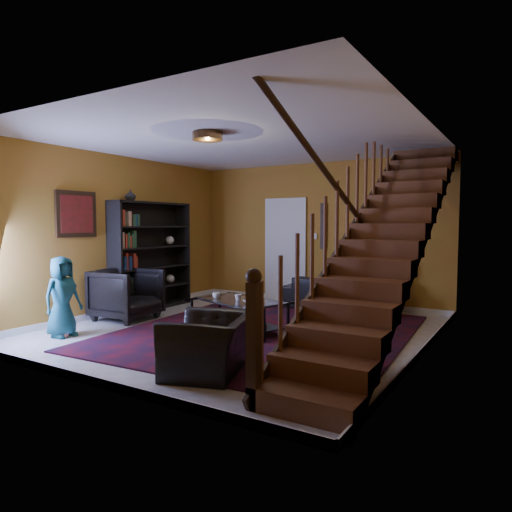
% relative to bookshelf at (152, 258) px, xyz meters
% --- Properties ---
extents(floor, '(5.50, 5.50, 0.00)m').
position_rel_bookshelf_xyz_m(floor, '(2.40, -0.60, -0.96)').
color(floor, beige).
rests_on(floor, ground).
extents(room, '(5.50, 5.50, 5.50)m').
position_rel_bookshelf_xyz_m(room, '(1.07, 0.73, -0.91)').
color(room, '#AE6426').
rests_on(room, ground).
extents(staircase, '(0.95, 5.02, 3.18)m').
position_rel_bookshelf_xyz_m(staircase, '(4.53, -0.60, 0.43)').
color(staircase, brown).
rests_on(staircase, floor).
extents(bookshelf, '(0.35, 1.80, 2.00)m').
position_rel_bookshelf_xyz_m(bookshelf, '(0.00, 0.00, 0.00)').
color(bookshelf, black).
rests_on(bookshelf, floor).
extents(door, '(0.82, 0.05, 2.05)m').
position_rel_bookshelf_xyz_m(door, '(1.70, 2.12, 0.06)').
color(door, silver).
rests_on(door, floor).
extents(framed_picture, '(0.04, 0.74, 0.74)m').
position_rel_bookshelf_xyz_m(framed_picture, '(-0.17, -1.50, 0.79)').
color(framed_picture, maroon).
rests_on(framed_picture, room).
extents(wall_hanging, '(0.14, 0.03, 0.90)m').
position_rel_bookshelf_xyz_m(wall_hanging, '(2.55, 2.13, 0.59)').
color(wall_hanging, black).
rests_on(wall_hanging, room).
extents(ceiling_fixture, '(0.40, 0.40, 0.10)m').
position_rel_bookshelf_xyz_m(ceiling_fixture, '(2.40, -1.40, 1.78)').
color(ceiling_fixture, '#3F2814').
rests_on(ceiling_fixture, room).
extents(rug, '(4.16, 4.68, 0.02)m').
position_rel_bookshelf_xyz_m(rug, '(2.78, -0.54, -0.95)').
color(rug, '#480C16').
rests_on(rug, floor).
extents(sofa, '(2.07, 0.82, 0.60)m').
position_rel_bookshelf_xyz_m(sofa, '(3.07, 1.70, -0.66)').
color(sofa, black).
rests_on(sofa, floor).
extents(armchair_left, '(1.00, 0.98, 0.86)m').
position_rel_bookshelf_xyz_m(armchair_left, '(0.35, -0.96, -0.54)').
color(armchair_left, black).
rests_on(armchair_left, floor).
extents(armchair_right, '(1.10, 1.18, 0.62)m').
position_rel_bookshelf_xyz_m(armchair_right, '(3.20, -2.44, -0.65)').
color(armchair_right, black).
rests_on(armchair_right, floor).
extents(person_adult_a, '(0.48, 0.32, 1.29)m').
position_rel_bookshelf_xyz_m(person_adult_a, '(3.74, 1.75, -0.77)').
color(person_adult_a, black).
rests_on(person_adult_a, sofa).
extents(person_adult_b, '(0.68, 0.54, 1.36)m').
position_rel_bookshelf_xyz_m(person_adult_b, '(3.90, 1.75, -0.73)').
color(person_adult_b, black).
rests_on(person_adult_b, sofa).
extents(person_child, '(0.36, 0.56, 1.14)m').
position_rel_bookshelf_xyz_m(person_child, '(0.45, -2.24, -0.39)').
color(person_child, '#19555F').
rests_on(person_child, armchair_left).
extents(coffee_table, '(1.46, 1.13, 0.49)m').
position_rel_bookshelf_xyz_m(coffee_table, '(2.48, -0.76, -0.68)').
color(coffee_table, black).
rests_on(coffee_table, floor).
extents(cup_a, '(0.14, 0.14, 0.09)m').
position_rel_bookshelf_xyz_m(cup_a, '(2.12, -0.84, -0.43)').
color(cup_a, '#999999').
rests_on(cup_a, coffee_table).
extents(cup_b, '(0.10, 0.10, 0.09)m').
position_rel_bookshelf_xyz_m(cup_b, '(2.50, -0.84, -0.43)').
color(cup_b, '#999999').
rests_on(cup_b, coffee_table).
extents(bowl, '(0.29, 0.29, 0.06)m').
position_rel_bookshelf_xyz_m(bowl, '(2.83, -0.97, -0.45)').
color(bowl, '#999999').
rests_on(bowl, coffee_table).
extents(vase, '(0.18, 0.18, 0.19)m').
position_rel_bookshelf_xyz_m(vase, '(-0.00, -0.50, 1.13)').
color(vase, '#999999').
rests_on(vase, bookshelf).
extents(popcorn_bucket, '(0.16, 0.16, 0.16)m').
position_rel_bookshelf_xyz_m(popcorn_bucket, '(0.52, -2.28, -0.87)').
color(popcorn_bucket, red).
rests_on(popcorn_bucket, rug).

